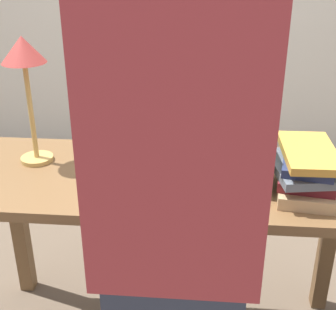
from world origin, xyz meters
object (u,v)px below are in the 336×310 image
at_px(open_book, 170,172).
at_px(person_reader, 176,257).
at_px(reading_lamp, 24,63).
at_px(book_stack_tall, 307,171).
at_px(book_standing_upright, 258,152).
at_px(coffee_mug, 247,170).

relative_size(open_book, person_reader, 0.30).
height_order(reading_lamp, person_reader, person_reader).
distance_m(book_stack_tall, reading_lamp, 1.00).
relative_size(book_stack_tall, book_standing_upright, 1.25).
bearing_deg(coffee_mug, book_stack_tall, -15.14).
distance_m(book_standing_upright, person_reader, 0.60).
bearing_deg(reading_lamp, book_stack_tall, -8.79).
relative_size(book_stack_tall, coffee_mug, 2.87).
bearing_deg(book_stack_tall, person_reader, -126.73).
height_order(book_standing_upright, coffee_mug, book_standing_upright).
distance_m(open_book, reading_lamp, 0.61).
bearing_deg(open_book, person_reader, -95.54).
relative_size(open_book, coffee_mug, 5.06).
height_order(reading_lamp, coffee_mug, reading_lamp).
relative_size(coffee_mug, person_reader, 0.06).
relative_size(book_standing_upright, reading_lamp, 0.51).
bearing_deg(open_book, coffee_mug, -14.72).
xyz_separation_m(open_book, book_standing_upright, (0.29, -0.03, 0.10)).
bearing_deg(open_book, book_standing_upright, -16.89).
bearing_deg(reading_lamp, person_reader, -49.62).
height_order(book_stack_tall, book_standing_upright, book_standing_upright).
relative_size(book_standing_upright, person_reader, 0.14).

